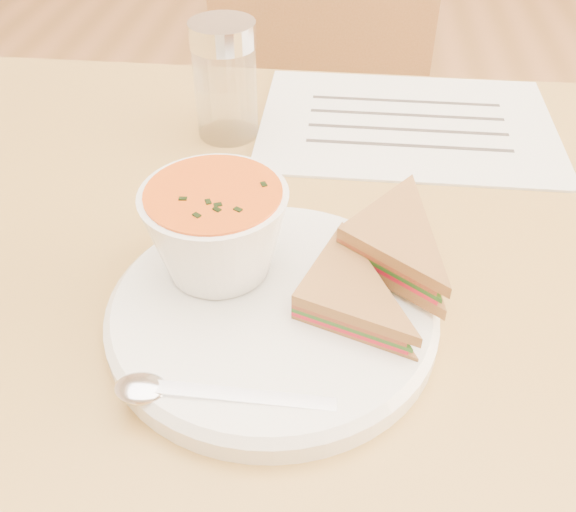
% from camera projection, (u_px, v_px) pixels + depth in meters
% --- Properties ---
extents(dining_table, '(1.00, 0.70, 0.75)m').
position_uv_depth(dining_table, '(308.00, 465.00, 0.82)').
color(dining_table, olive).
rests_on(dining_table, floor).
extents(chair_far, '(0.45, 0.45, 0.90)m').
position_uv_depth(chair_far, '(326.00, 196.00, 1.15)').
color(chair_far, brown).
rests_on(chair_far, floor).
extents(plate, '(0.30, 0.30, 0.02)m').
position_uv_depth(plate, '(272.00, 313.00, 0.49)').
color(plate, white).
rests_on(plate, dining_table).
extents(soup_bowl, '(0.13, 0.13, 0.08)m').
position_uv_depth(soup_bowl, '(217.00, 235.00, 0.49)').
color(soup_bowl, white).
rests_on(soup_bowl, plate).
extents(sandwich_half_a, '(0.12, 0.12, 0.03)m').
position_uv_depth(sandwich_half_a, '(291.00, 310.00, 0.47)').
color(sandwich_half_a, olive).
rests_on(sandwich_half_a, plate).
extents(sandwich_half_b, '(0.14, 0.14, 0.03)m').
position_uv_depth(sandwich_half_b, '(336.00, 244.00, 0.50)').
color(sandwich_half_b, olive).
rests_on(sandwich_half_b, plate).
extents(spoon, '(0.18, 0.04, 0.01)m').
position_uv_depth(spoon, '(220.00, 395.00, 0.42)').
color(spoon, silver).
rests_on(spoon, plate).
extents(paper_menu, '(0.34, 0.25, 0.00)m').
position_uv_depth(paper_menu, '(407.00, 123.00, 0.74)').
color(paper_menu, white).
rests_on(paper_menu, dining_table).
extents(condiment_shaker, '(0.07, 0.07, 0.13)m').
position_uv_depth(condiment_shaker, '(225.00, 81.00, 0.68)').
color(condiment_shaker, silver).
rests_on(condiment_shaker, dining_table).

